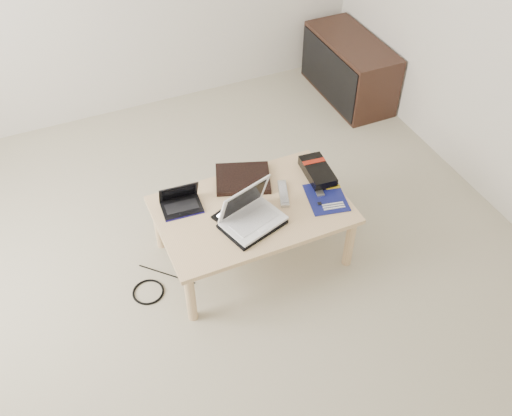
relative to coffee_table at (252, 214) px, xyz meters
name	(u,v)px	position (x,y,z in m)	size (l,w,h in m)	color
ground	(210,284)	(-0.33, -0.12, -0.35)	(4.00, 4.00, 0.00)	#BFB69B
room_shell	(186,19)	(-0.33, -0.12, 1.32)	(4.20, 4.20, 2.70)	beige
coffee_table	(252,214)	(0.00, 0.00, 0.00)	(1.10, 0.70, 0.40)	#DDB685
media_cabinet	(349,68)	(1.44, 1.33, -0.10)	(0.41, 0.90, 0.50)	#331E15
book	(243,179)	(0.04, 0.24, 0.06)	(0.40, 0.36, 0.03)	black
netbook	(181,202)	(-0.37, 0.18, 0.08)	(0.24, 0.18, 0.16)	black
tablet	(238,214)	(-0.10, -0.02, 0.06)	(0.30, 0.27, 0.01)	black
remote	(283,193)	(0.21, 0.03, 0.06)	(0.12, 0.23, 0.02)	#B7B8BC
neoprene_sleeve	(252,224)	(-0.05, -0.13, 0.06)	(0.33, 0.24, 0.02)	black
white_laptop	(250,214)	(-0.05, -0.10, 0.12)	(0.38, 0.32, 0.23)	white
motherboard	(327,198)	(0.43, -0.10, 0.05)	(0.27, 0.31, 0.01)	#0C1151
gpu_box	(317,171)	(0.48, 0.10, 0.08)	(0.17, 0.30, 0.06)	black
cable_coil	(237,212)	(-0.10, 0.00, 0.05)	(0.11, 0.11, 0.01)	black
floor_cable_coil	(148,292)	(-0.68, -0.03, -0.35)	(0.19, 0.19, 0.01)	black
floor_cable_trail	(167,274)	(-0.54, 0.06, -0.35)	(0.01, 0.01, 0.38)	black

